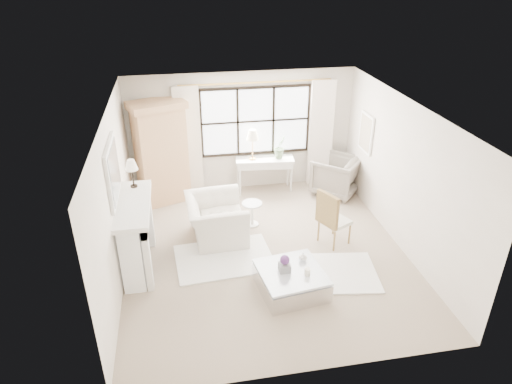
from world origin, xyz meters
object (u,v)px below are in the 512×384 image
console_table (265,175)px  club_armchair (216,219)px  coffee_table (291,281)px  armoire (161,152)px

console_table → club_armchair: 2.21m
club_armchair → coffee_table: bearing=-152.7°
armoire → coffee_table: armoire is taller
console_table → club_armchair: club_armchair is taller
console_table → club_armchair: size_ratio=1.09×
armoire → coffee_table: 4.16m
console_table → club_armchair: bearing=-119.5°
console_table → coffee_table: console_table is taller
armoire → console_table: size_ratio=1.67×
armoire → club_armchair: bearing=-81.2°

